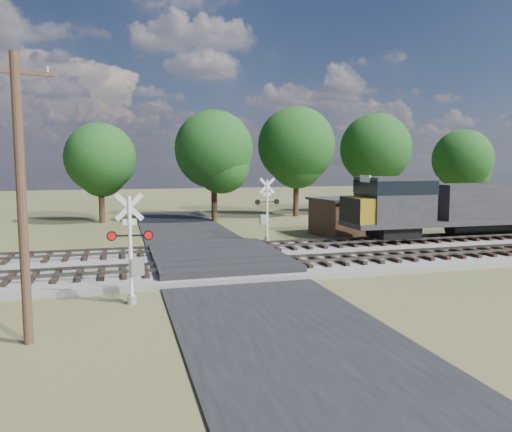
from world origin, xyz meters
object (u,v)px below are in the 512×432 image
object	(u,v)px
crossing_signal_far	(266,215)
equipment_shed	(343,216)
crossing_signal_near	(133,258)
utility_pole	(21,193)

from	to	relation	value
crossing_signal_far	equipment_shed	world-z (taller)	crossing_signal_far
crossing_signal_near	equipment_shed	size ratio (longest dim) A/B	0.92
crossing_signal_far	equipment_shed	xyz separation A→B (m)	(6.49, 1.16, -0.42)
crossing_signal_near	utility_pole	bearing A→B (deg)	-125.52
crossing_signal_far	utility_pole	distance (m)	21.86
equipment_shed	crossing_signal_far	bearing A→B (deg)	-178.95
crossing_signal_far	equipment_shed	bearing A→B (deg)	-171.31
crossing_signal_near	crossing_signal_far	bearing A→B (deg)	62.04
crossing_signal_near	utility_pole	world-z (taller)	utility_pole
crossing_signal_near	crossing_signal_far	distance (m)	16.82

